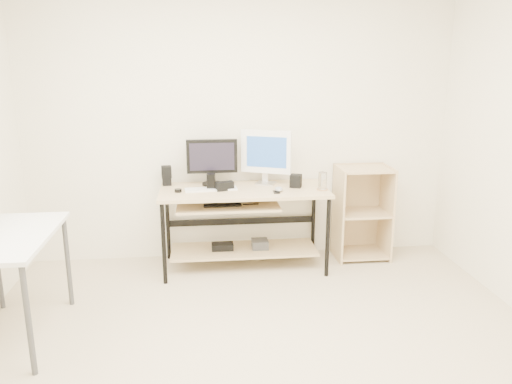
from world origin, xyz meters
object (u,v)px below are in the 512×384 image
at_px(black_monitor, 212,159).
at_px(audio_controller, 211,182).
at_px(side_table, 5,246).
at_px(desk, 241,211).
at_px(shelf_unit, 361,211).
at_px(white_imac, 266,153).

bearing_deg(black_monitor, audio_controller, -95.44).
xyz_separation_m(side_table, black_monitor, (1.40, 1.24, 0.32)).
height_order(desk, audio_controller, audio_controller).
relative_size(shelf_unit, black_monitor, 1.94).
distance_m(desk, black_monitor, 0.55).
bearing_deg(desk, side_table, -147.35).
xyz_separation_m(black_monitor, white_imac, (0.50, -0.02, 0.05)).
bearing_deg(shelf_unit, black_monitor, 179.28).
height_order(black_monitor, audio_controller, black_monitor).
bearing_deg(white_imac, audio_controller, -139.52).
distance_m(side_table, audio_controller, 1.75).
relative_size(side_table, audio_controller, 6.85).
relative_size(desk, white_imac, 2.98).
bearing_deg(audio_controller, shelf_unit, 15.62).
distance_m(desk, audio_controller, 0.39).
xyz_separation_m(side_table, white_imac, (1.90, 1.22, 0.37)).
bearing_deg(white_imac, side_table, -124.28).
height_order(desk, side_table, same).
xyz_separation_m(shelf_unit, audio_controller, (-1.44, -0.16, 0.37)).
xyz_separation_m(desk, shelf_unit, (1.18, 0.16, -0.09)).
height_order(desk, black_monitor, black_monitor).
distance_m(black_monitor, white_imac, 0.50).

